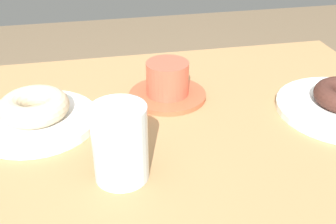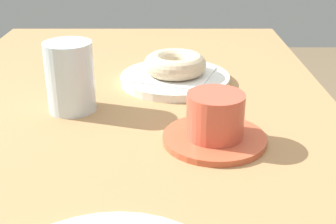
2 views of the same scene
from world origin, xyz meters
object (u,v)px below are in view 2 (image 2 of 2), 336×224
Objects in this scene: donut_sugar_ring at (175,64)px; coffee_cup at (215,122)px; water_glass at (71,76)px; plate_sugar_ring at (175,79)px.

donut_sugar_ring is 0.25m from coffee_cup.
water_glass is at bearing -117.64° from coffee_cup.
plate_sugar_ring is at bearing 125.97° from water_glass.
coffee_cup is at bearing 62.36° from water_glass.
plate_sugar_ring is 0.25m from coffee_cup.
water_glass reaches higher than donut_sugar_ring.
donut_sugar_ring reaches higher than plate_sugar_ring.
plate_sugar_ring is 1.76× the size of donut_sugar_ring.
plate_sugar_ring is 1.41× the size of coffee_cup.
donut_sugar_ring is 1.03× the size of water_glass.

